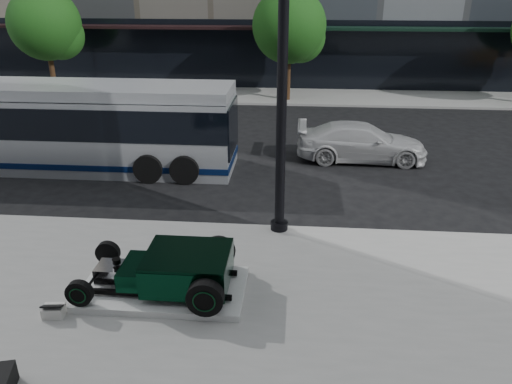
# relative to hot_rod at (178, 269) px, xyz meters

# --- Properties ---
(ground) EXTENTS (120.00, 120.00, 0.00)m
(ground) POSITION_rel_hot_rod_xyz_m (0.78, 5.26, -0.70)
(ground) COLOR black
(ground) RESTS_ON ground
(sidewalk_far) EXTENTS (70.00, 4.00, 0.12)m
(sidewalk_far) POSITION_rel_hot_rod_xyz_m (0.78, 19.26, -0.64)
(sidewalk_far) COLOR gray
(sidewalk_far) RESTS_ON ground
(street_trees) EXTENTS (29.80, 3.80, 5.70)m
(street_trees) POSITION_rel_hot_rod_xyz_m (1.93, 18.33, 3.07)
(street_trees) COLOR black
(street_trees) RESTS_ON sidewalk_far
(display_plinth) EXTENTS (3.40, 1.80, 0.15)m
(display_plinth) POSITION_rel_hot_rod_xyz_m (-0.33, -0.00, -0.50)
(display_plinth) COLOR silver
(display_plinth) RESTS_ON sidewalk_near
(hot_rod) EXTENTS (3.22, 2.00, 0.81)m
(hot_rod) POSITION_rel_hot_rod_xyz_m (0.00, 0.00, 0.00)
(hot_rod) COLOR black
(hot_rod) RESTS_ON display_plinth
(info_plaque) EXTENTS (0.43, 0.34, 0.31)m
(info_plaque) POSITION_rel_hot_rod_xyz_m (-2.26, -0.98, -0.45)
(info_plaque) COLOR silver
(info_plaque) RESTS_ON sidewalk_near
(lamppost) EXTENTS (0.45, 0.45, 8.21)m
(lamppost) POSITION_rel_hot_rod_xyz_m (1.96, 3.06, 3.22)
(lamppost) COLOR black
(lamppost) RESTS_ON sidewalk_near
(transit_bus) EXTENTS (12.12, 2.88, 2.92)m
(transit_bus) POSITION_rel_hot_rod_xyz_m (-5.82, 7.52, 0.79)
(transit_bus) COLOR #B1B5BB
(transit_bus) RESTS_ON ground
(white_sedan) EXTENTS (4.70, 1.95, 1.36)m
(white_sedan) POSITION_rel_hot_rod_xyz_m (4.72, 9.07, -0.02)
(white_sedan) COLOR silver
(white_sedan) RESTS_ON ground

